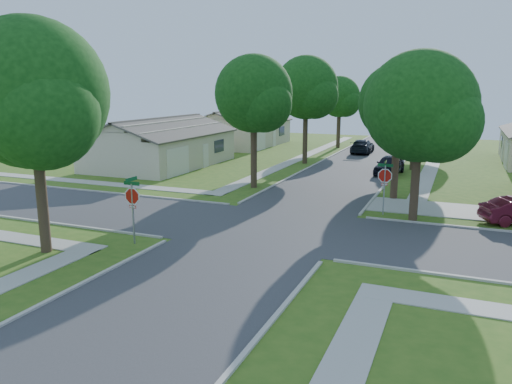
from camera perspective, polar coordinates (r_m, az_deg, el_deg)
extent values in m
plane|color=#345C19|center=(24.64, 1.77, -4.10)|extent=(100.00, 100.00, 0.00)
cube|color=#333335|center=(24.64, 1.77, -4.09)|extent=(7.00, 100.00, 0.02)
cube|color=#9E9B91|center=(48.70, 19.61, 3.22)|extent=(1.20, 40.00, 0.04)
cube|color=#9E9B91|center=(50.74, 5.71, 4.18)|extent=(1.20, 40.00, 0.04)
cube|color=#9E9B91|center=(30.05, 21.01, -1.92)|extent=(8.80, 3.60, 0.05)
cube|color=gray|center=(22.47, -13.87, -2.47)|extent=(0.06, 0.06, 2.70)
cylinder|color=white|center=(22.29, -13.97, -0.47)|extent=(1.05, 0.02, 1.05)
cylinder|color=#B8140C|center=(22.29, -13.97, -0.47)|extent=(0.90, 0.03, 0.90)
cube|color=#B8140C|center=(22.39, -13.91, -1.65)|extent=(0.34, 0.03, 0.12)
cube|color=white|center=(22.39, -13.91, -1.65)|extent=(0.30, 0.03, 0.08)
cube|color=#0C5426|center=(22.18, -14.04, 0.96)|extent=(0.80, 0.02, 0.16)
cube|color=#0C5426|center=(22.14, -14.06, 1.42)|extent=(0.02, 0.80, 0.16)
cube|color=gray|center=(27.66, 14.44, 0.18)|extent=(0.06, 0.06, 2.70)
cylinder|color=white|center=(27.51, 14.52, 1.81)|extent=(1.05, 0.02, 1.05)
cylinder|color=#B8140C|center=(27.51, 14.52, 1.81)|extent=(0.90, 0.03, 0.90)
cube|color=#B8140C|center=(27.60, 14.47, 0.85)|extent=(0.34, 0.03, 0.12)
cube|color=white|center=(27.60, 14.47, 0.85)|extent=(0.30, 0.03, 0.08)
cube|color=#0C5426|center=(27.42, 14.58, 2.98)|extent=(0.80, 0.02, 0.16)
cube|color=#0C5426|center=(27.40, 14.60, 3.35)|extent=(0.02, 0.80, 0.16)
cylinder|color=#38281C|center=(31.75, 15.61, 2.74)|extent=(0.44, 0.44, 3.95)
sphere|color=#0F3D0F|center=(31.40, 16.01, 9.79)|extent=(4.80, 4.80, 4.80)
sphere|color=#0F3D0F|center=(30.86, 17.41, 8.56)|extent=(3.46, 3.46, 3.46)
sphere|color=#0F3D0F|center=(32.10, 14.80, 9.03)|extent=(3.26, 3.26, 3.26)
cylinder|color=#38281C|center=(43.58, 17.59, 5.24)|extent=(0.44, 0.44, 4.30)
sphere|color=#0F3D0F|center=(43.33, 17.96, 10.98)|extent=(5.40, 5.40, 5.40)
sphere|color=#0F3D0F|center=(42.73, 19.12, 9.99)|extent=(3.89, 3.89, 3.89)
sphere|color=#0F3D0F|center=(44.08, 16.92, 10.34)|extent=(3.67, 3.67, 3.67)
cylinder|color=#38281C|center=(56.49, 18.78, 6.52)|extent=(0.44, 0.44, 4.20)
sphere|color=#0F3D0F|center=(56.29, 19.07, 10.69)|extent=(5.00, 5.00, 5.00)
sphere|color=#0F3D0F|center=(55.76, 19.90, 9.99)|extent=(3.60, 3.60, 3.60)
sphere|color=#0F3D0F|center=(56.98, 18.31, 10.25)|extent=(3.40, 3.40, 3.40)
cylinder|color=#38281C|center=(34.11, -0.26, 4.04)|extent=(0.44, 0.44, 4.25)
sphere|color=#0F3D0F|center=(33.79, -0.27, 11.19)|extent=(5.20, 5.20, 5.20)
sphere|color=#0F3D0F|center=(32.98, 0.86, 10.04)|extent=(3.74, 3.74, 3.74)
sphere|color=#0F3D0F|center=(34.71, -1.05, 10.35)|extent=(3.54, 3.54, 3.54)
cylinder|color=#38281C|center=(45.33, 5.63, 6.06)|extent=(0.44, 0.44, 4.44)
sphere|color=#0F3D0F|center=(45.10, 5.75, 11.81)|extent=(5.60, 5.60, 5.60)
sphere|color=#0F3D0F|center=(44.29, 6.76, 10.88)|extent=(4.03, 4.03, 4.03)
sphere|color=#0F3D0F|center=(46.02, 4.97, 11.13)|extent=(3.81, 3.81, 3.81)
cylinder|color=#38281C|center=(57.87, 9.40, 6.95)|extent=(0.44, 0.44, 3.90)
sphere|color=#0F3D0F|center=(57.68, 9.53, 10.70)|extent=(4.60, 4.60, 4.60)
sphere|color=#0F3D0F|center=(57.06, 10.20, 10.09)|extent=(3.31, 3.31, 3.31)
sphere|color=#0F3D0F|center=(58.40, 8.97, 10.28)|extent=(3.13, 3.13, 3.13)
cylinder|color=#38281C|center=(22.44, -23.22, -1.35)|extent=(0.44, 0.44, 4.04)
sphere|color=#0F3D0F|center=(21.93, -24.20, 10.25)|extent=(6.00, 6.00, 6.00)
sphere|color=#0F3D0F|center=(20.78, -23.20, 8.22)|extent=(4.32, 4.32, 4.32)
sphere|color=#0F3D0F|center=(23.11, -24.28, 8.78)|extent=(4.08, 4.08, 4.08)
cylinder|color=#38281C|center=(26.93, 17.70, 0.59)|extent=(0.44, 0.44, 3.54)
sphere|color=#0F3D0F|center=(26.47, 18.26, 9.30)|extent=(5.60, 5.60, 5.60)
sphere|color=#0F3D0F|center=(25.89, 20.24, 7.57)|extent=(4.03, 4.03, 4.03)
sphere|color=#0F3D0F|center=(27.27, 16.52, 8.29)|extent=(3.81, 3.81, 3.81)
cube|color=silver|center=(47.76, 26.68, 3.80)|extent=(0.06, 3.20, 2.20)
cube|color=silver|center=(52.27, 26.35, 4.31)|extent=(0.06, 0.90, 2.00)
cube|color=#1E2633|center=(54.80, 26.24, 5.20)|extent=(0.06, 1.80, 1.10)
cube|color=#BCAE94|center=(44.76, -10.74, 4.78)|extent=(8.00, 13.00, 2.80)
cube|color=#44403A|center=(43.50, -8.61, 7.37)|extent=(4.42, 13.60, 1.56)
cube|color=#44403A|center=(45.68, -12.96, 7.41)|extent=(4.42, 13.60, 1.56)
cube|color=silver|center=(39.39, -8.88, 3.46)|extent=(0.06, 3.20, 2.20)
cube|color=silver|center=(43.32, -5.76, 4.16)|extent=(0.06, 0.90, 2.00)
cube|color=#1E2633|center=(45.54, -4.23, 5.27)|extent=(0.06, 1.80, 1.10)
cube|color=#BCAE94|center=(59.63, -1.77, 6.72)|extent=(8.00, 13.00, 2.80)
cube|color=#44403A|center=(58.69, 0.02, 8.64)|extent=(4.42, 13.60, 1.56)
cube|color=#44403A|center=(60.33, -3.53, 8.71)|extent=(4.42, 13.60, 1.56)
cube|color=silver|center=(54.52, 0.44, 5.92)|extent=(0.06, 3.20, 2.20)
cube|color=silver|center=(58.75, 2.11, 6.24)|extent=(0.06, 0.90, 2.00)
cube|color=#1E2633|center=(61.13, 2.97, 6.97)|extent=(0.06, 1.80, 1.10)
imported|color=black|center=(40.99, 15.01, 3.03)|extent=(2.15, 4.55, 1.50)
imported|color=black|center=(53.51, 12.07, 5.13)|extent=(2.18, 5.04, 1.44)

